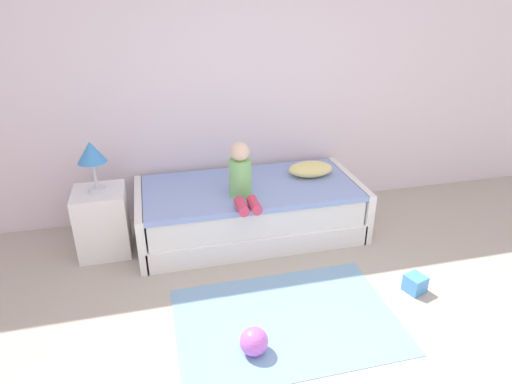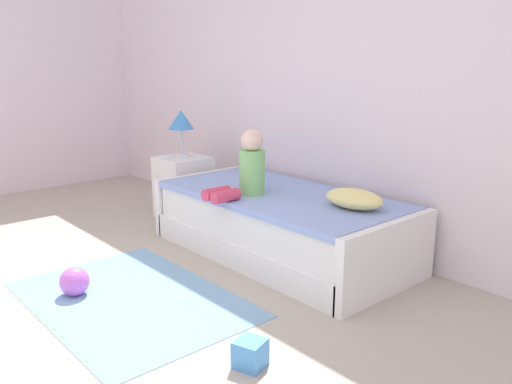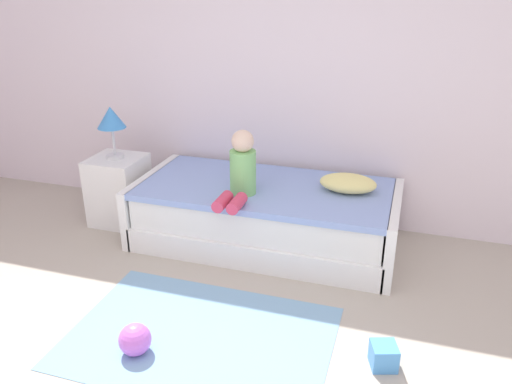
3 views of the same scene
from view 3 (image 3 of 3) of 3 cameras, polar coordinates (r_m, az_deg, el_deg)
wall_rear at (r=4.37m, az=4.34°, el=15.07°), size 7.20×0.10×2.90m
bed at (r=4.18m, az=1.03°, el=-2.56°), size 2.11×1.00×0.50m
nightstand at (r=4.68m, az=-15.05°, el=0.22°), size 0.44×0.44×0.60m
table_lamp at (r=4.48m, az=-15.88°, el=7.75°), size 0.24×0.24×0.45m
child_figure at (r=3.83m, az=-1.70°, el=2.47°), size 0.20×0.51×0.50m
pillow at (r=4.02m, az=10.24°, el=0.99°), size 0.44×0.30×0.13m
toy_ball at (r=3.17m, az=-13.37°, el=-15.74°), size 0.19×0.19×0.19m
area_rug at (r=3.28m, az=-6.27°, el=-15.76°), size 1.60×1.10×0.01m
toy_block at (r=3.11m, az=14.07°, el=-17.31°), size 0.18×0.18×0.14m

